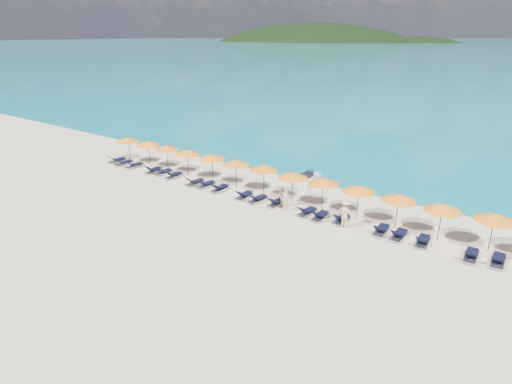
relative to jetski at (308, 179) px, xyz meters
The scene contains 40 objects.
ground 9.46m from the jetski, 91.60° to the right, with size 1400.00×1400.00×0.00m, color beige.
headland_main 610.84m from the jetski, 119.51° to the left, with size 374.00×242.00×126.50m.
headland_small 571.79m from the jetski, 105.27° to the left, with size 162.00×126.00×85.50m.
jetski is the anchor object (origin of this frame).
beachgoer_a 5.78m from the jetski, 75.06° to the right, with size 0.56×0.37×1.54m, color #DEA67D.
beachgoer_b 5.29m from the jetski, 80.04° to the right, with size 0.70×0.40×1.44m, color #DEA67D.
beachgoer_c 8.01m from the jetski, 44.50° to the right, with size 1.20×0.56×1.85m, color #DEA67D.
umbrella_0 16.79m from the jetski, 165.81° to the right, with size 2.10×2.10×2.28m.
umbrella_1 14.31m from the jetski, 163.73° to the right, with size 2.10×2.10×2.28m.
umbrella_2 12.11m from the jetski, 160.53° to the right, with size 2.10×2.10×2.28m.
umbrella_3 9.87m from the jetski, 155.19° to the right, with size 2.10×2.10×2.28m.
umbrella_4 7.61m from the jetski, 148.42° to the right, with size 2.10×2.10×2.28m.
umbrella_5 5.82m from the jetski, 133.84° to the right, with size 2.10×2.10×2.28m.
umbrella_6 4.44m from the jetski, 110.77° to the right, with size 2.10×2.10×2.28m.
umbrella_7 4.54m from the jetski, 75.25° to the right, with size 2.10×2.10×2.28m.
umbrella_8 5.41m from the jetski, 50.31° to the right, with size 2.10×2.10×2.28m.
umbrella_9 7.19m from the jetski, 34.56° to the right, with size 2.10×2.10×2.28m.
umbrella_10 9.31m from the jetski, 26.14° to the right, with size 2.10×2.10×2.28m.
umbrella_11 11.56m from the jetski, 21.01° to the right, with size 2.10×2.10×2.28m.
umbrella_12 13.87m from the jetski, 16.41° to the right, with size 2.10×2.10×2.28m.
lounger_0 17.58m from the jetski, 163.11° to the right, with size 0.77×1.75×0.66m.
lounger_1 16.52m from the jetski, 161.53° to the right, with size 0.79×1.75×0.66m.
lounger_2 15.21m from the jetski, 159.89° to the right, with size 0.78×1.75×0.66m.
lounger_3 12.93m from the jetski, 156.36° to the right, with size 0.76×1.74×0.66m.
lounger_4 11.94m from the jetski, 155.11° to the right, with size 0.76×1.75×0.66m.
lounger_5 10.77m from the jetski, 151.40° to the right, with size 0.71×1.73×0.66m.
lounger_6 8.75m from the jetski, 141.96° to the right, with size 0.77×1.75×0.66m.
lounger_7 7.86m from the jetski, 138.32° to the right, with size 0.76×1.75×0.66m.
lounger_8 6.92m from the jetski, 130.07° to the right, with size 0.69×1.72×0.66m.
lounger_9 5.76m from the jetski, 111.28° to the right, with size 0.75×1.74×0.66m.
lounger_10 5.47m from the jetski, 99.71° to the right, with size 0.78×1.75×0.66m.
lounger_11 5.18m from the jetski, 84.53° to the right, with size 0.68×1.72×0.66m.
lounger_12 6.10m from the jetski, 61.11° to the right, with size 0.77×1.75×0.66m.
lounger_13 6.70m from the jetski, 53.86° to the right, with size 0.72×1.73×0.66m.
lounger_14 7.28m from the jetski, 43.96° to the right, with size 0.64×1.71×0.66m.
lounger_15 9.33m from the jetski, 33.40° to the right, with size 0.72×1.73×0.66m.
lounger_16 10.23m from the jetski, 30.26° to the right, with size 0.64×1.71×0.66m.
lounger_17 11.39m from the jetski, 26.90° to the right, with size 0.76×1.75×0.66m.
lounger_18 13.70m from the jetski, 22.73° to the right, with size 0.72×1.73×0.66m.
lounger_19 14.74m from the jetski, 20.14° to the right, with size 0.70×1.73×0.66m.
Camera 1 is at (15.49, -18.10, 10.93)m, focal length 30.00 mm.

